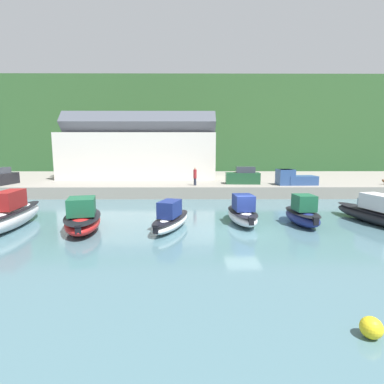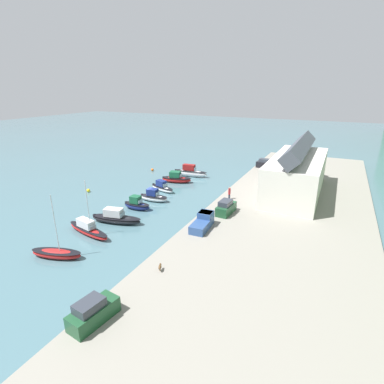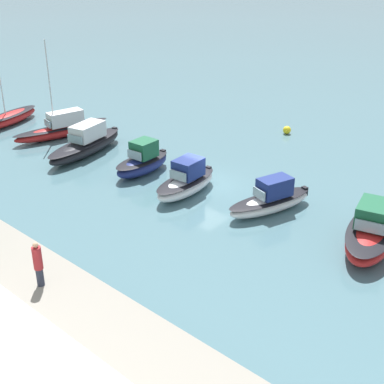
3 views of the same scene
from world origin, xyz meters
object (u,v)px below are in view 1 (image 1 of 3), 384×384
(moored_boat_4, at_px, (302,214))
(parked_car_2, at_px, (1,177))
(moored_boat_1, at_px, (83,218))
(moored_boat_3, at_px, (242,213))
(dog_on_quay, at_px, (384,181))
(pickup_truck_1, at_px, (293,178))
(moored_boat_2, at_px, (171,219))
(mooring_buoy_0, at_px, (371,328))
(moored_boat_0, at_px, (13,214))
(parked_car_0, at_px, (243,176))
(person_on_quay, at_px, (195,176))
(moored_boat_5, at_px, (376,213))

(moored_boat_4, height_order, parked_car_2, parked_car_2)
(moored_boat_1, relative_size, parked_car_2, 1.57)
(moored_boat_3, relative_size, dog_on_quay, 6.29)
(parked_car_2, height_order, pickup_truck_1, parked_car_2)
(moored_boat_3, distance_m, pickup_truck_1, 16.08)
(moored_boat_1, height_order, moored_boat_2, moored_boat_1)
(moored_boat_2, height_order, mooring_buoy_0, moored_boat_2)
(moored_boat_1, height_order, moored_boat_3, moored_boat_1)
(moored_boat_0, height_order, moored_boat_3, moored_boat_0)
(moored_boat_2, bearing_deg, moored_boat_1, -160.77)
(parked_car_0, distance_m, person_on_quay, 6.29)
(parked_car_0, bearing_deg, moored_boat_4, -169.67)
(parked_car_0, distance_m, parked_car_2, 29.80)
(parked_car_2, bearing_deg, moored_boat_5, -14.56)
(mooring_buoy_0, bearing_deg, parked_car_2, 135.72)
(moored_boat_1, height_order, person_on_quay, person_on_quay)
(parked_car_0, distance_m, dog_on_quay, 17.30)
(moored_boat_1, bearing_deg, moored_boat_2, -12.11)
(pickup_truck_1, height_order, mooring_buoy_0, pickup_truck_1)
(moored_boat_2, xyz_separation_m, moored_boat_4, (10.00, 1.15, 0.10))
(pickup_truck_1, relative_size, mooring_buoy_0, 7.15)
(moored_boat_1, distance_m, moored_boat_4, 16.35)
(moored_boat_0, height_order, moored_boat_1, moored_boat_0)
(moored_boat_1, distance_m, parked_car_0, 21.94)
(moored_boat_2, distance_m, moored_boat_5, 15.93)
(moored_boat_1, relative_size, parked_car_0, 1.59)
(moored_boat_0, relative_size, moored_boat_5, 1.00)
(moored_boat_1, xyz_separation_m, moored_boat_4, (16.29, 1.40, -0.02))
(parked_car_0, height_order, dog_on_quay, parked_car_0)
(moored_boat_1, height_order, parked_car_0, parked_car_0)
(moored_boat_1, xyz_separation_m, parked_car_2, (-15.43, 15.59, 1.44))
(moored_boat_0, distance_m, person_on_quay, 19.75)
(moored_boat_5, height_order, parked_car_0, parked_car_0)
(moored_boat_5, xyz_separation_m, dog_on_quay, (9.48, 13.77, 1.01))
(moored_boat_1, bearing_deg, moored_boat_0, 157.94)
(parked_car_2, height_order, dog_on_quay, parked_car_2)
(moored_boat_0, bearing_deg, moored_boat_2, -7.25)
(moored_boat_1, distance_m, parked_car_2, 21.98)
(person_on_quay, bearing_deg, dog_on_quay, 1.50)
(moored_boat_0, distance_m, moored_boat_5, 27.52)
(parked_car_2, xyz_separation_m, dog_on_quay, (47.06, -0.04, -0.46))
(dog_on_quay, height_order, mooring_buoy_0, dog_on_quay)
(mooring_buoy_0, bearing_deg, moored_boat_4, 77.80)
(moored_boat_1, height_order, moored_boat_5, moored_boat_1)
(moored_boat_5, xyz_separation_m, person_on_quay, (-13.86, 13.16, 1.65))
(moored_boat_5, relative_size, person_on_quay, 3.81)
(parked_car_0, bearing_deg, pickup_truck_1, -97.87)
(person_on_quay, distance_m, mooring_buoy_0, 27.90)
(moored_boat_5, relative_size, pickup_truck_1, 1.69)
(person_on_quay, bearing_deg, moored_boat_5, -43.51)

